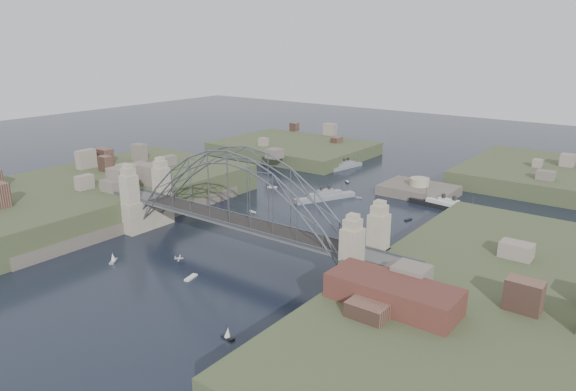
# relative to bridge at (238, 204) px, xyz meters

# --- Properties ---
(ground) EXTENTS (500.00, 500.00, 0.00)m
(ground) POSITION_rel_bridge_xyz_m (0.00, 0.00, -12.32)
(ground) COLOR black
(ground) RESTS_ON ground
(bridge) EXTENTS (84.00, 13.80, 24.60)m
(bridge) POSITION_rel_bridge_xyz_m (0.00, 0.00, 0.00)
(bridge) COLOR #535355
(bridge) RESTS_ON ground
(shore_west) EXTENTS (50.50, 90.00, 12.00)m
(shore_west) POSITION_rel_bridge_xyz_m (-57.32, 0.00, -10.35)
(shore_west) COLOR #3D472A
(shore_west) RESTS_ON ground
(shore_east) EXTENTS (50.50, 90.00, 12.00)m
(shore_east) POSITION_rel_bridge_xyz_m (57.32, 0.00, -10.35)
(shore_east) COLOR #3D472A
(shore_east) RESTS_ON ground
(headland_nw) EXTENTS (60.00, 45.00, 9.00)m
(headland_nw) POSITION_rel_bridge_xyz_m (-55.00, 95.00, -11.82)
(headland_nw) COLOR #3D472A
(headland_nw) RESTS_ON ground
(fort_island) EXTENTS (22.00, 16.00, 9.40)m
(fort_island) POSITION_rel_bridge_xyz_m (12.00, 70.00, -12.66)
(fort_island) COLOR #554E44
(fort_island) RESTS_ON ground
(wharf_shed) EXTENTS (20.00, 8.00, 4.00)m
(wharf_shed) POSITION_rel_bridge_xyz_m (44.00, -14.00, -2.32)
(wharf_shed) COLOR #592D26
(wharf_shed) RESTS_ON shore_east
(finger_pier) EXTENTS (4.00, 22.00, 1.40)m
(finger_pier) POSITION_rel_bridge_xyz_m (39.00, -28.00, -11.62)
(finger_pier) COLOR #535355
(finger_pier) RESTS_ON ground
(naval_cruiser_near) EXTENTS (11.30, 19.19, 6.03)m
(naval_cruiser_near) POSITION_rel_bridge_xyz_m (-8.54, 47.97, -11.39)
(naval_cruiser_near) COLOR gray
(naval_cruiser_near) RESTS_ON ground
(naval_cruiser_far) EXTENTS (4.99, 16.09, 5.39)m
(naval_cruiser_far) POSITION_rel_bridge_xyz_m (-24.27, 86.76, -11.49)
(naval_cruiser_far) COLOR gray
(naval_cruiser_far) RESTS_ON ground
(ocean_liner) EXTENTS (24.08, 6.18, 5.86)m
(ocean_liner) POSITION_rel_bridge_xyz_m (24.83, 61.13, -11.42)
(ocean_liner) COLOR black
(ocean_liner) RESTS_ON ground
(aeroplane) EXTENTS (2.12, 2.46, 0.44)m
(aeroplane) POSITION_rel_bridge_xyz_m (2.77, -20.17, -5.11)
(aeroplane) COLOR #ACAFB3
(small_boat_a) EXTENTS (2.45, 1.33, 0.45)m
(small_boat_a) POSITION_rel_bridge_xyz_m (-18.17, 25.50, -12.17)
(small_boat_a) COLOR silver
(small_boat_a) RESTS_ON ground
(small_boat_b) EXTENTS (1.58, 0.65, 1.43)m
(small_boat_b) POSITION_rel_bridge_xyz_m (13.35, 28.09, -12.02)
(small_boat_b) COLOR silver
(small_boat_b) RESTS_ON ground
(small_boat_c) EXTENTS (1.82, 3.50, 0.45)m
(small_boat_c) POSITION_rel_bridge_xyz_m (-0.35, -14.53, -12.17)
(small_boat_c) COLOR silver
(small_boat_c) RESTS_ON ground
(small_boat_d) EXTENTS (1.38, 2.57, 0.45)m
(small_boat_d) POSITION_rel_bridge_xyz_m (19.77, 45.64, -12.17)
(small_boat_d) COLOR silver
(small_boat_d) RESTS_ON ground
(small_boat_e) EXTENTS (3.24, 2.24, 0.45)m
(small_boat_e) POSITION_rel_bridge_xyz_m (-29.82, 49.00, -12.17)
(small_boat_e) COLOR silver
(small_boat_e) RESTS_ON ground
(small_boat_f) EXTENTS (1.74, 0.61, 0.45)m
(small_boat_f) POSITION_rel_bridge_xyz_m (-1.08, 55.53, -12.17)
(small_boat_f) COLOR silver
(small_boat_f) RESTS_ON ground
(small_boat_g) EXTENTS (2.50, 1.05, 2.38)m
(small_boat_g) POSITION_rel_bridge_xyz_m (21.31, -26.62, -11.47)
(small_boat_g) COLOR silver
(small_boat_g) RESTS_ON ground
(small_boat_h) EXTENTS (2.12, 1.94, 1.43)m
(small_boat_h) POSITION_rel_bridge_xyz_m (-13.29, 69.00, -12.04)
(small_boat_h) COLOR silver
(small_boat_h) RESTS_ON ground
(small_boat_i) EXTENTS (2.80, 1.63, 2.38)m
(small_boat_i) POSITION_rel_bridge_xyz_m (31.86, 9.77, -11.51)
(small_boat_i) COLOR silver
(small_boat_i) RESTS_ON ground
(small_boat_j) EXTENTS (2.57, 2.99, 2.38)m
(small_boat_j) POSITION_rel_bridge_xyz_m (-20.07, -19.04, -11.57)
(small_boat_j) COLOR silver
(small_boat_j) RESTS_ON ground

